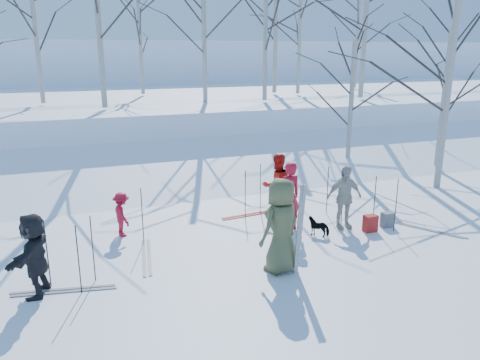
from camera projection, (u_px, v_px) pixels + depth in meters
name	position (u px, v px, depth m)	size (l,w,h in m)	color
ground	(263.00, 253.00, 10.40)	(120.00, 120.00, 0.00)	white
snow_ramp	(187.00, 172.00, 16.69)	(70.00, 9.50, 1.40)	white
snow_plateau	(142.00, 114.00, 25.51)	(70.00, 18.00, 2.20)	white
far_hill	(107.00, 76.00, 44.24)	(90.00, 30.00, 6.00)	white
skier_olive_center	(281.00, 226.00, 9.32)	(0.96, 0.62, 1.96)	#474D2E
skier_red_north	(289.00, 196.00, 11.56)	(0.64, 0.42, 1.75)	#AC1023
skier_redor_behind	(277.00, 185.00, 12.50)	(0.84, 0.66, 1.73)	red
skier_red_seated	(122.00, 214.00, 11.25)	(0.70, 0.40, 1.09)	#AC1023
skier_cream_east	(344.00, 197.00, 11.70)	(0.95, 0.39, 1.62)	beige
skier_grey_west	(34.00, 255.00, 8.46)	(1.46, 0.46, 1.57)	black
dog	(319.00, 226.00, 11.35)	(0.25, 0.55, 0.46)	black
upright_ski_left	(298.00, 230.00, 9.16)	(0.07, 0.02, 1.90)	silver
upright_ski_right	(301.00, 230.00, 9.20)	(0.07, 0.02, 1.90)	silver
ski_pair_a	(147.00, 257.00, 10.20)	(0.46, 1.91, 0.02)	silver
ski_pair_b	(254.00, 214.00, 12.86)	(1.91, 0.40, 0.02)	maroon
ski_pair_c	(425.00, 229.00, 11.77)	(1.14, 1.74, 0.02)	silver
ski_pair_d	(64.00, 291.00, 8.76)	(1.91, 0.53, 0.02)	silver
ski_pole_a	(142.00, 216.00, 10.78)	(0.02, 0.02, 1.34)	black
ski_pole_b	(260.00, 188.00, 13.00)	(0.02, 0.02, 1.34)	black
ski_pole_c	(374.00, 202.00, 11.76)	(0.02, 0.02, 1.34)	black
ski_pole_d	(47.00, 254.00, 8.78)	(0.02, 0.02, 1.34)	black
ski_pole_e	(396.00, 205.00, 11.52)	(0.02, 0.02, 1.34)	black
ski_pole_f	(93.00, 249.00, 9.00)	(0.02, 0.02, 1.34)	black
ski_pole_g	(78.00, 260.00, 8.52)	(0.02, 0.02, 1.34)	black
ski_pole_h	(245.00, 195.00, 12.35)	(0.02, 0.02, 1.34)	black
ski_pole_i	(327.00, 190.00, 12.76)	(0.02, 0.02, 1.34)	black
ski_pole_j	(342.00, 200.00, 11.96)	(0.02, 0.02, 1.34)	black
backpack_red	(370.00, 223.00, 11.60)	(0.32, 0.22, 0.42)	maroon
backpack_grey	(387.00, 220.00, 11.92)	(0.30, 0.20, 0.38)	#5A5D62
backpack_dark	(284.00, 218.00, 12.00)	(0.34, 0.24, 0.40)	black
birch_plateau_a	(97.00, 9.00, 17.29)	(5.71, 5.71, 7.29)	silver
birch_plateau_d	(358.00, 35.00, 27.35)	(4.84, 4.84, 6.06)	silver
birch_plateau_e	(276.00, 19.00, 23.80)	(5.77, 5.77, 7.39)	silver
birch_plateau_g	(299.00, 43.00, 23.65)	(4.14, 4.14, 5.06)	silver
birch_plateau_h	(367.00, 3.00, 21.04)	(6.49, 6.49, 8.42)	silver
birch_plateau_i	(140.00, 41.00, 23.34)	(4.25, 4.25, 5.22)	silver
birch_plateau_j	(265.00, 31.00, 20.27)	(4.77, 4.77, 5.96)	silver
birch_plateau_k	(204.00, 32.00, 19.88)	(4.64, 4.64, 5.78)	silver
birch_plateau_l	(36.00, 33.00, 19.03)	(4.59, 4.59, 5.70)	silver
birch_edge_b	(449.00, 78.00, 14.48)	(5.53, 5.53, 7.05)	silver
birch_edge_c	(444.00, 101.00, 16.99)	(4.19, 4.19, 5.13)	silver
birch_edge_e	(351.00, 107.00, 16.95)	(3.91, 3.91, 4.73)	silver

